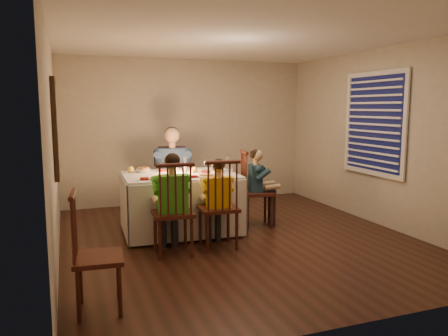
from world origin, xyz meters
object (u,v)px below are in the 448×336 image
object	(u,v)px
dining_table	(181,191)
chair_extra	(100,310)
chair_adult	(173,217)
child_yellow	(218,247)
child_teal	(257,225)
chair_end	(257,225)
chair_near_left	(173,254)
chair_near_right	(218,247)
serving_bowl	(143,170)
child_green	(173,254)
adult	(173,217)

from	to	relation	value
dining_table	chair_extra	distance (m)	2.51
chair_adult	child_yellow	distance (m)	1.68
child_yellow	child_teal	xyz separation A→B (m)	(0.87, 0.76, 0.00)
chair_end	chair_near_left	bearing A→B (deg)	130.54
dining_table	chair_adult	world-z (taller)	dining_table
chair_near_right	serving_bowl	xyz separation A→B (m)	(-0.72, 1.18, 0.85)
chair_adult	child_green	distance (m)	1.78
dining_table	chair_extra	bearing A→B (deg)	-118.85
chair_near_left	adult	size ratio (longest dim) A/B	0.78
adult	serving_bowl	xyz separation A→B (m)	(-0.54, -0.49, 0.85)
child_teal	serving_bowl	world-z (taller)	serving_bowl
chair_near_left	child_teal	world-z (taller)	child_teal
chair_near_left	child_teal	xyz separation A→B (m)	(1.47, 0.83, 0.00)
adult	child_yellow	bearing A→B (deg)	-72.70
chair_near_left	child_teal	size ratio (longest dim) A/B	0.99
serving_bowl	dining_table	bearing A→B (deg)	-37.58
dining_table	chair_adult	xyz separation A→B (m)	(0.09, 0.84, -0.59)
child_teal	chair_adult	bearing A→B (deg)	60.39
serving_bowl	chair_extra	bearing A→B (deg)	-108.38
chair_adult	chair_extra	bearing A→B (deg)	-103.46
dining_table	serving_bowl	world-z (taller)	serving_bowl
chair_near_right	chair_extra	world-z (taller)	chair_near_right
chair_near_left	child_yellow	xyz separation A→B (m)	(0.59, 0.06, 0.00)
child_green	child_yellow	bearing A→B (deg)	-171.69
chair_adult	chair_near_left	size ratio (longest dim) A/B	1.00
chair_adult	chair_end	xyz separation A→B (m)	(1.05, -0.90, 0.00)
adult	serving_bowl	size ratio (longest dim) A/B	7.06
chair_end	child_green	bearing A→B (deg)	130.54
dining_table	child_yellow	world-z (taller)	dining_table
chair_near_right	adult	distance (m)	1.68
chair_near_right	child_yellow	xyz separation A→B (m)	(0.00, 0.00, 0.00)
child_teal	chair_end	bearing A→B (deg)	0.00
chair_adult	chair_near_right	distance (m)	1.68
child_teal	child_yellow	bearing A→B (deg)	142.30
chair_near_left	chair_end	size ratio (longest dim) A/B	1.00
chair_end	serving_bowl	bearing A→B (deg)	86.67
chair_extra	adult	world-z (taller)	adult
chair_near_right	chair_end	size ratio (longest dim) A/B	1.00
chair_end	child_yellow	size ratio (longest dim) A/B	1.00
adult	chair_near_left	bearing A→B (deg)	-92.19
chair_adult	serving_bowl	world-z (taller)	serving_bowl
chair_end	serving_bowl	xyz separation A→B (m)	(-1.59, 0.41, 0.85)
chair_adult	adult	distance (m)	0.00
chair_adult	dining_table	bearing A→B (deg)	-84.80
chair_adult	adult	size ratio (longest dim) A/B	0.78
child_yellow	serving_bowl	bearing A→B (deg)	-55.34
chair_adult	chair_end	world-z (taller)	same
chair_near_left	chair_end	bearing A→B (deg)	-148.20
adult	serving_bowl	bearing A→B (deg)	-126.44
dining_table	child_teal	distance (m)	1.28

